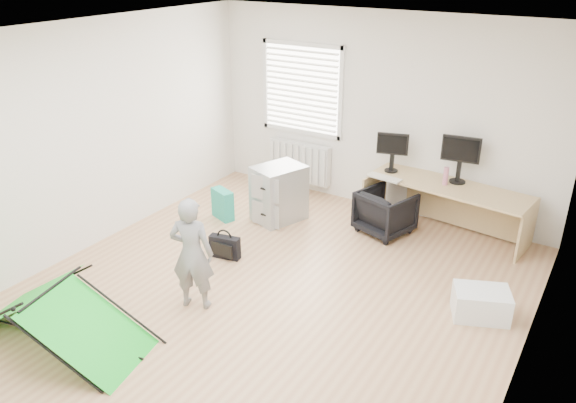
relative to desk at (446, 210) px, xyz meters
The scene contains 17 objects.
ground 2.66m from the desk, 115.70° to the right, with size 5.50×5.50×0.00m, color tan.
back_wall 1.57m from the desk, 162.10° to the left, with size 5.00×0.02×2.70m, color silver.
window 2.66m from the desk, behind, with size 1.20×0.06×1.20m, color silver.
radiator 2.37m from the desk, behind, with size 1.00×0.12×0.60m, color silver.
desk is the anchor object (origin of this frame).
filing_cabinet 2.19m from the desk, 160.06° to the right, with size 0.49×0.65×0.76m, color #96999B.
monitor_left 0.97m from the desk, behind, with size 0.41×0.09×0.39m, color black.
monitor_right 0.59m from the desk, 69.00° to the left, with size 0.47×0.10×0.45m, color black.
keyboard 0.88m from the desk, 164.78° to the right, with size 0.45×0.15×0.02m, color beige.
thermos 0.46m from the desk, behind, with size 0.06×0.06×0.23m, color #BF6A86.
office_chair 0.76m from the desk, 152.21° to the right, with size 0.62×0.63×0.58m, color black.
person 3.39m from the desk, 120.00° to the right, with size 0.44×0.29×1.22m, color gray.
kite 4.71m from the desk, 120.92° to the right, with size 1.82×0.80×0.57m, color #12BD23, non-canonical shape.
storage_crate 1.80m from the desk, 60.77° to the right, with size 0.54×0.38×0.30m, color white.
tote_bag 2.95m from the desk, 157.31° to the right, with size 0.35×0.15×0.42m, color teal.
laptop_bag 2.85m from the desk, 135.77° to the right, with size 0.37×0.11×0.28m, color black.
white_box 4.25m from the desk, 118.74° to the right, with size 0.10×0.10×0.10m, color silver.
Camera 1 is at (2.85, -4.19, 3.40)m, focal length 35.00 mm.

